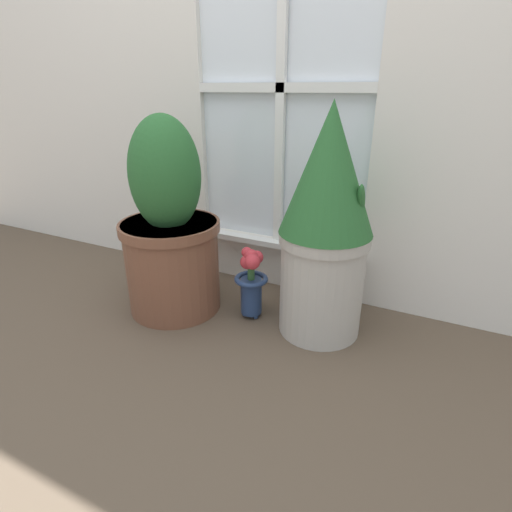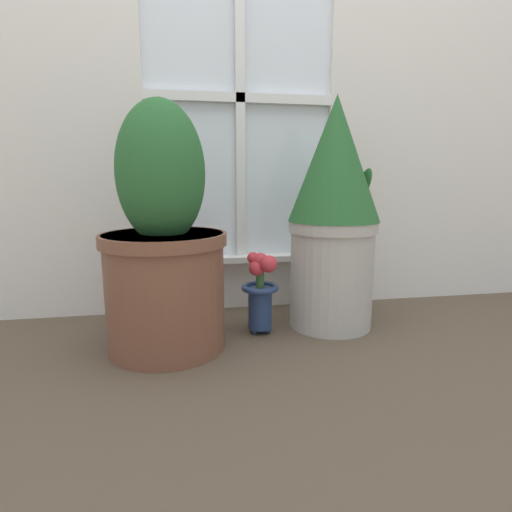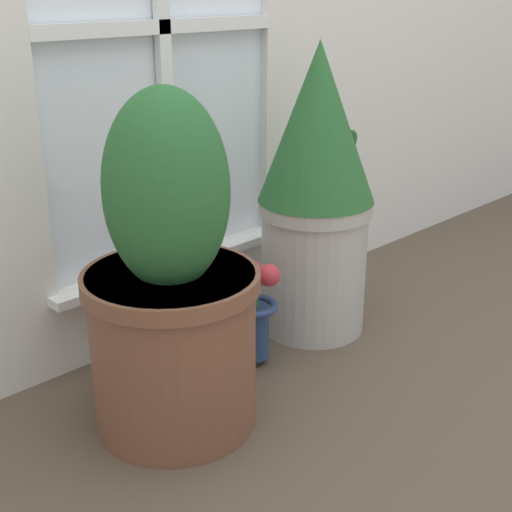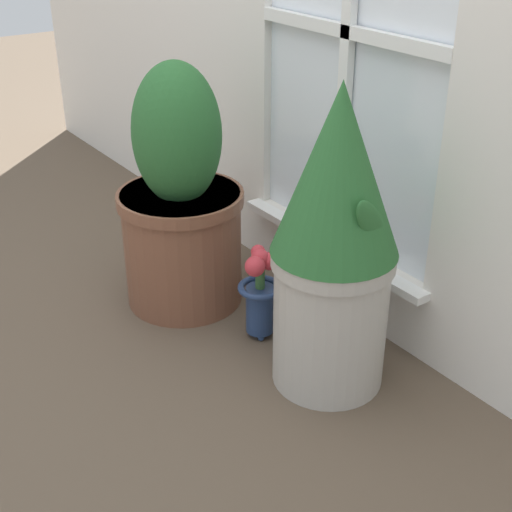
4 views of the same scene
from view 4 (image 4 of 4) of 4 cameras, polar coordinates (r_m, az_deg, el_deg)
name	(u,v)px [view 4 (image 4 of 4)]	position (r m, az deg, el deg)	size (l,w,h in m)	color
ground_plane	(183,360)	(2.06, -5.86, -8.29)	(10.00, 10.00, 0.00)	brown
potted_plant_left	(181,206)	(2.19, -6.04, 4.01)	(0.39, 0.39, 0.77)	brown
potted_plant_right	(335,239)	(1.77, 6.31, 1.35)	(0.32, 0.32, 0.82)	#B7B2A8
flower_vase	(260,289)	(2.06, 0.30, -2.68)	(0.13, 0.13, 0.29)	navy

